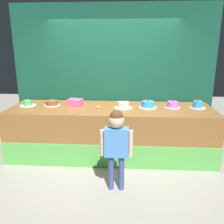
% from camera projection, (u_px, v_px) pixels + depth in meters
% --- Properties ---
extents(ground_plane, '(12.00, 12.00, 0.00)m').
position_uv_depth(ground_plane, '(109.00, 168.00, 4.05)').
color(ground_plane, gray).
extents(stage_platform, '(3.70, 1.11, 0.92)m').
position_uv_depth(stage_platform, '(111.00, 131.00, 4.45)').
color(stage_platform, brown).
rests_on(stage_platform, ground_plane).
extents(curtain_backdrop, '(4.01, 0.08, 2.80)m').
position_uv_depth(curtain_backdrop, '(113.00, 77.00, 4.81)').
color(curtain_backdrop, '#144C38').
rests_on(curtain_backdrop, ground_plane).
extents(child_figure, '(0.46, 0.21, 1.19)m').
position_uv_depth(child_figure, '(116.00, 140.00, 3.25)').
color(child_figure, '#3F4C8C').
rests_on(child_figure, ground_plane).
extents(pink_box, '(0.29, 0.25, 0.13)m').
position_uv_depth(pink_box, '(75.00, 103.00, 4.43)').
color(pink_box, '#F65B96').
rests_on(pink_box, stage_platform).
extents(donut, '(0.10, 0.10, 0.03)m').
position_uv_depth(donut, '(98.00, 107.00, 4.29)').
color(donut, orange).
rests_on(donut, stage_platform).
extents(cake_far_left, '(0.30, 0.30, 0.15)m').
position_uv_depth(cake_far_left, '(28.00, 104.00, 4.45)').
color(cake_far_left, silver).
rests_on(cake_far_left, stage_platform).
extents(cake_left, '(0.30, 0.30, 0.13)m').
position_uv_depth(cake_left, '(52.00, 103.00, 4.47)').
color(cake_left, white).
rests_on(cake_left, stage_platform).
extents(cake_center_left, '(0.33, 0.33, 0.11)m').
position_uv_depth(cake_center_left, '(123.00, 105.00, 4.30)').
color(cake_center_left, white).
rests_on(cake_center_left, stage_platform).
extents(cake_center_right, '(0.33, 0.33, 0.15)m').
position_uv_depth(cake_center_right, '(148.00, 105.00, 4.32)').
color(cake_center_right, silver).
rests_on(cake_center_right, stage_platform).
extents(cake_right, '(0.29, 0.29, 0.15)m').
position_uv_depth(cake_right, '(173.00, 105.00, 4.31)').
color(cake_right, silver).
rests_on(cake_right, stage_platform).
extents(cake_far_right, '(0.30, 0.30, 0.17)m').
position_uv_depth(cake_far_right, '(198.00, 105.00, 4.30)').
color(cake_far_right, silver).
rests_on(cake_far_right, stage_platform).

